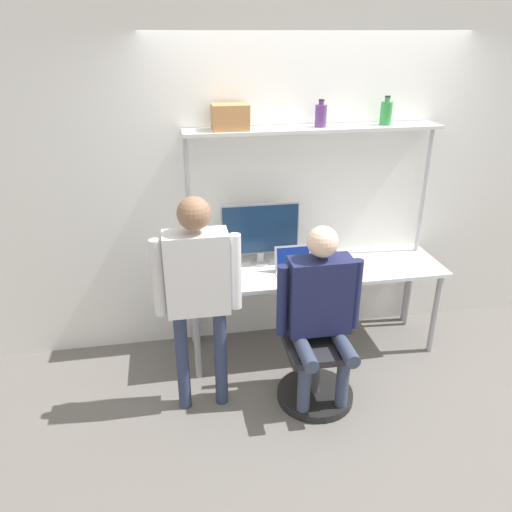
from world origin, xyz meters
TOP-DOWN VIEW (x-y plane):
  - ground_plane at (0.00, 0.00)m, footprint 12.00×12.00m
  - wall_back at (0.00, 0.68)m, footprint 8.00×0.06m
  - desk at (0.00, 0.33)m, footprint 2.08×0.63m
  - shelf_unit at (0.00, 0.51)m, footprint 1.98×0.26m
  - monitor at (-0.41, 0.50)m, footprint 0.63×0.16m
  - laptop at (-0.19, 0.27)m, footprint 0.30×0.21m
  - cell_phone at (0.06, 0.25)m, footprint 0.07×0.15m
  - office_chair at (-0.15, -0.29)m, footprint 0.56×0.56m
  - person_seated at (-0.15, -0.33)m, footprint 0.59×0.46m
  - person_standing at (-0.97, -0.24)m, footprint 0.58×0.21m
  - bottle_purple at (0.04, 0.51)m, footprint 0.09×0.09m
  - bottle_green at (0.56, 0.51)m, footprint 0.09×0.09m
  - storage_box at (-0.64, 0.51)m, footprint 0.26×0.20m

SIDE VIEW (x-z plane):
  - ground_plane at x=0.00m, z-range 0.00..0.00m
  - office_chair at x=-0.15m, z-range -0.18..0.76m
  - desk at x=0.00m, z-range 0.30..1.06m
  - cell_phone at x=0.06m, z-range 0.75..0.76m
  - person_seated at x=-0.15m, z-range 0.13..1.48m
  - laptop at x=-0.19m, z-range 0.71..0.92m
  - person_standing at x=-0.97m, z-range 0.21..1.79m
  - monitor at x=-0.41m, z-range 0.78..1.28m
  - wall_back at x=0.00m, z-range 0.00..2.70m
  - shelf_unit at x=0.00m, z-range 0.66..2.50m
  - bottle_purple at x=0.04m, z-range 1.82..2.02m
  - storage_box at x=-0.64m, z-range 1.84..2.02m
  - bottle_green at x=0.56m, z-range 1.82..2.03m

